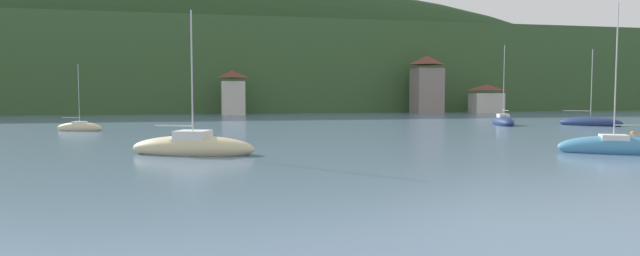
{
  "coord_description": "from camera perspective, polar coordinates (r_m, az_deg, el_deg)",
  "views": [
    {
      "loc": [
        -5.72,
        26.32,
        3.88
      ],
      "look_at": [
        0.0,
        52.03,
        2.19
      ],
      "focal_mm": 30.11,
      "sensor_mm": 36.0,
      "label": 1
    }
  ],
  "objects": [
    {
      "name": "shore_building_central",
      "position": [
        112.47,
        17.28,
        2.96
      ],
      "size": [
        6.49,
        3.76,
        5.75
      ],
      "color": "beige",
      "rests_on": "ground_plane"
    },
    {
      "name": "sailboat_far_5",
      "position": [
        61.13,
        -24.17,
        0.01
      ],
      "size": [
        5.07,
        2.9,
        7.28
      ],
      "rotation": [
        0.0,
        0.0,
        5.96
      ],
      "color": "#CCBC8E",
      "rests_on": "ground_plane"
    },
    {
      "name": "wooded_hillside",
      "position": [
        130.77,
        -14.15,
        5.27
      ],
      "size": [
        352.0,
        45.87,
        52.35
      ],
      "color": "#38562D",
      "rests_on": "ground_plane"
    },
    {
      "name": "sailboat_far_8",
      "position": [
        70.01,
        18.87,
        0.62
      ],
      "size": [
        3.79,
        6.79,
        10.24
      ],
      "rotation": [
        0.0,
        0.0,
        1.29
      ],
      "color": "navy",
      "rests_on": "ground_plane"
    },
    {
      "name": "mooring_buoy_near",
      "position": [
        60.53,
        30.31,
        -0.5
      ],
      "size": [
        0.47,
        0.47,
        0.47
      ],
      "primitive_type": "sphere",
      "color": "orange",
      "rests_on": "ground_plane"
    },
    {
      "name": "sailboat_far_3",
      "position": [
        73.01,
        26.79,
        0.51
      ],
      "size": [
        6.27,
        6.94,
        9.64
      ],
      "rotation": [
        0.0,
        0.0,
        5.4
      ],
      "color": "navy",
      "rests_on": "ground_plane"
    },
    {
      "name": "sailboat_mid_4",
      "position": [
        39.72,
        28.72,
        -1.81
      ],
      "size": [
        6.73,
        4.87,
        10.1
      ],
      "rotation": [
        0.0,
        0.0,
        2.63
      ],
      "color": "teal",
      "rests_on": "ground_plane"
    },
    {
      "name": "shore_building_westcentral",
      "position": [
        107.43,
        11.29,
        4.46
      ],
      "size": [
        5.56,
        5.21,
        11.28
      ],
      "color": "gray",
      "rests_on": "ground_plane"
    },
    {
      "name": "sailboat_mid_0",
      "position": [
        35.24,
        -13.35,
        -2.02
      ],
      "size": [
        8.49,
        5.3,
        9.59
      ],
      "rotation": [
        0.0,
        0.0,
        5.92
      ],
      "color": "#CCBC8E",
      "rests_on": "ground_plane"
    },
    {
      "name": "shore_building_west",
      "position": [
        98.42,
        -9.24,
        3.66
      ],
      "size": [
        4.27,
        5.16,
        8.12
      ],
      "color": "beige",
      "rests_on": "ground_plane"
    }
  ]
}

